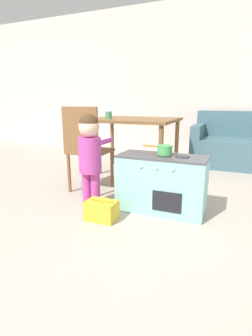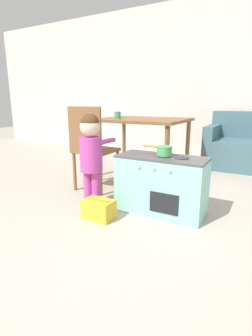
{
  "view_description": "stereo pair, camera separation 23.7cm",
  "coord_description": "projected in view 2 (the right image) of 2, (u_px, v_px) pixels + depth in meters",
  "views": [
    {
      "loc": [
        0.77,
        -1.39,
        0.97
      ],
      "look_at": [
        -0.13,
        0.73,
        0.39
      ],
      "focal_mm": 28.0,
      "sensor_mm": 36.0,
      "label": 1
    },
    {
      "loc": [
        0.98,
        -1.28,
        0.97
      ],
      "look_at": [
        -0.13,
        0.73,
        0.39
      ],
      "focal_mm": 28.0,
      "sensor_mm": 36.0,
      "label": 2
    }
  ],
  "objects": [
    {
      "name": "wall_back",
      "position": [
        211.0,
        81.0,
        4.35
      ],
      "size": [
        10.0,
        0.06,
        2.6
      ],
      "color": "beige",
      "rests_on": "ground_plane"
    },
    {
      "name": "ground_plane",
      "position": [
        91.0,
        248.0,
        1.79
      ],
      "size": [
        16.0,
        16.0,
        0.0
      ],
      "primitive_type": "plane",
      "color": "#B2A899"
    },
    {
      "name": "toy_pot",
      "position": [
        164.0,
        150.0,
        2.23
      ],
      "size": [
        0.27,
        0.13,
        0.08
      ],
      "color": "#4CAD5B",
      "rests_on": "play_kitchen"
    },
    {
      "name": "dining_chair_near",
      "position": [
        92.0,
        147.0,
        2.84
      ],
      "size": [
        0.41,
        0.41,
        0.92
      ],
      "color": "brown",
      "rests_on": "ground_plane"
    },
    {
      "name": "dining_table",
      "position": [
        142.0,
        125.0,
        3.45
      ],
      "size": [
        1.14,
        0.95,
        0.75
      ],
      "color": "brown",
      "rests_on": "ground_plane"
    },
    {
      "name": "toy_basket",
      "position": [
        99.0,
        209.0,
        2.23
      ],
      "size": [
        0.26,
        0.17,
        0.18
      ],
      "color": "gold",
      "rests_on": "ground_plane"
    },
    {
      "name": "child_figure",
      "position": [
        91.0,
        149.0,
        2.41
      ],
      "size": [
        0.23,
        0.36,
        0.87
      ],
      "color": "#BC429E",
      "rests_on": "ground_plane"
    },
    {
      "name": "cup_on_table",
      "position": [
        118.0,
        115.0,
        3.35
      ],
      "size": [
        0.08,
        0.08,
        0.09
      ],
      "color": "#478E66",
      "rests_on": "dining_table"
    },
    {
      "name": "play_kitchen",
      "position": [
        161.0,
        185.0,
        2.31
      ],
      "size": [
        0.77,
        0.35,
        0.52
      ],
      "color": "#8CD1CC",
      "rests_on": "ground_plane"
    }
  ]
}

